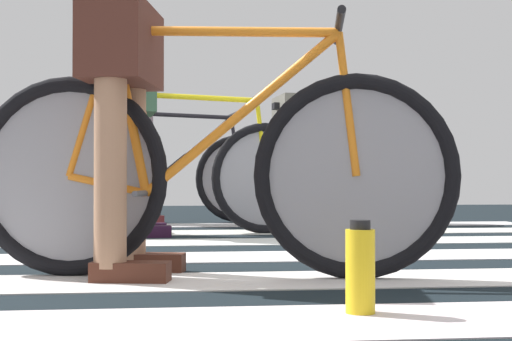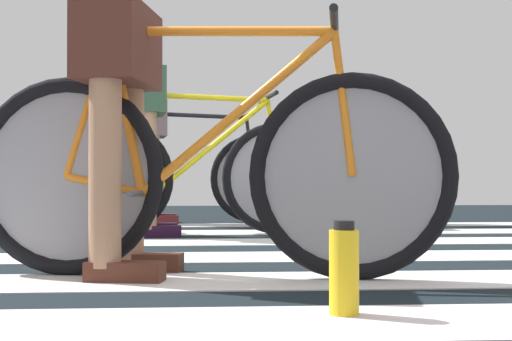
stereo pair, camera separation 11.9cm
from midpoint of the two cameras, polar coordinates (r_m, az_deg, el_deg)
ground at (r=2.90m, az=-4.17°, el=-7.78°), size 18.00×14.00×0.02m
crosswalk_markings at (r=2.87m, az=-3.95°, el=-7.61°), size 5.48×5.76×0.00m
bicycle_1_of_4 at (r=2.55m, az=-5.05°, el=0.17°), size 1.72×0.55×0.93m
cyclist_1_of_4 at (r=2.63m, az=-11.75°, el=5.37°), size 0.38×0.45×0.96m
bicycle_2_of_4 at (r=4.56m, az=-6.24°, el=-0.25°), size 1.73×0.52×0.93m
cyclist_2_of_4 at (r=4.55m, az=-10.13°, el=3.34°), size 0.36×0.43×1.03m
bicycle_3_of_4 at (r=5.59m, az=5.38°, el=-0.35°), size 1.73×0.52×0.93m
cyclist_3_of_4 at (r=5.51m, az=2.30°, el=2.29°), size 0.35×0.43×0.99m
bicycle_4_of_4 at (r=5.84m, az=-6.89°, el=-0.37°), size 1.73×0.52×0.93m
cyclist_4_of_4 at (r=5.82m, az=-9.93°, el=2.03°), size 0.36×0.43×0.97m
water_bottle at (r=1.87m, az=6.43°, el=-7.79°), size 0.08×0.08×0.24m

